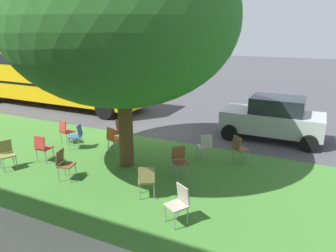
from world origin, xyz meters
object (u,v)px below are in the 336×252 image
chair_8 (239,147)px  chair_6 (113,137)px  street_tree (121,19)px  chair_0 (65,130)px  chair_10 (146,179)px  chair_3 (179,201)px  chair_5 (180,159)px  parked_car (273,118)px  chair_1 (64,162)px  school_bus (57,73)px  chair_9 (42,147)px  chair_11 (77,134)px  chair_2 (116,130)px  chair_7 (6,152)px  chair_4 (205,145)px

chair_8 → chair_6: bearing=13.0°
street_tree → chair_8: bearing=-151.5°
street_tree → chair_0: (3.09, -0.68, -3.81)m
chair_0 → chair_10: size_ratio=1.00×
chair_10 → chair_0: bearing=-25.3°
chair_3 → chair_5: 2.32m
chair_0 → parked_car: (-6.80, -3.82, 0.32)m
chair_1 → school_bus: school_bus is taller
street_tree → chair_8: size_ratio=7.67×
chair_3 → chair_8: (-0.40, -3.83, 0.00)m
chair_9 → parked_car: (-6.25, -5.44, 0.32)m
chair_6 → school_bus: size_ratio=0.08×
street_tree → chair_1: (1.04, 1.60, -3.81)m
chair_10 → school_bus: school_bus is taller
chair_3 → chair_8: 3.85m
parked_car → chair_11: bearing=33.6°
chair_1 → parked_car: size_ratio=0.24×
chair_2 → chair_11: bearing=45.6°
chair_11 → chair_3: bearing=152.8°
chair_0 → chair_8: bearing=-170.7°
chair_10 → street_tree: bearing=-44.3°
chair_2 → school_bus: school_bus is taller
chair_2 → chair_6: (-0.36, 0.72, 0.00)m
chair_7 → chair_3: bearing=176.4°
chair_4 → chair_11: same height
chair_2 → school_bus: bearing=-30.7°
chair_4 → chair_9: same height
street_tree → chair_9: (2.53, 0.95, -3.81)m
chair_10 → chair_2: bearing=-45.5°
chair_3 → chair_9: same height
street_tree → chair_3: 5.14m
chair_11 → chair_2: bearing=-134.4°
chair_4 → chair_11: (4.41, 0.97, 0.00)m
chair_0 → school_bus: 6.67m
chair_1 → chair_5: same height
chair_5 → chair_0: bearing=-7.9°
chair_0 → chair_8: 6.27m
chair_8 → school_bus: size_ratio=0.08×
chair_3 → chair_5: same height
chair_3 → school_bus: size_ratio=0.08×
chair_2 → chair_10: bearing=134.5°
chair_2 → chair_8: 4.48m
chair_6 → chair_9: 2.27m
chair_3 → chair_5: bearing=-66.9°
chair_1 → chair_9: size_ratio=1.00×
street_tree → parked_car: (-3.71, -4.49, -3.49)m
chair_0 → chair_2: same height
chair_0 → chair_1: (-2.05, 2.28, 0.00)m
chair_0 → chair_3: size_ratio=1.00×
chair_8 → school_bus: bearing=-18.2°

